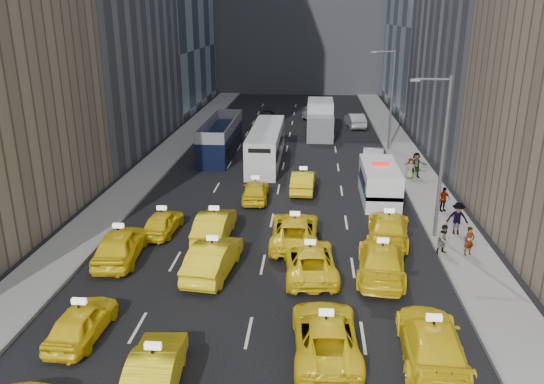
{
  "coord_description": "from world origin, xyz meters",
  "views": [
    {
      "loc": [
        2.32,
        -15.96,
        12.05
      ],
      "look_at": [
        0.04,
        13.47,
        2.0
      ],
      "focal_mm": 35.0,
      "sensor_mm": 36.0,
      "label": 1
    }
  ],
  "objects_px": {
    "nypd_van": "(379,183)",
    "pedestrian_0": "(469,241)",
    "city_bus": "(266,145)",
    "box_truck": "(320,119)",
    "double_decker": "(221,138)"
  },
  "relations": [
    {
      "from": "nypd_van",
      "to": "pedestrian_0",
      "type": "xyz_separation_m",
      "value": [
        3.6,
        -8.72,
        -0.25
      ]
    },
    {
      "from": "nypd_van",
      "to": "city_bus",
      "type": "height_order",
      "value": "city_bus"
    },
    {
      "from": "box_truck",
      "to": "city_bus",
      "type": "bearing_deg",
      "value": -118.98
    },
    {
      "from": "nypd_van",
      "to": "city_bus",
      "type": "relative_size",
      "value": 0.52
    },
    {
      "from": "nypd_van",
      "to": "city_bus",
      "type": "xyz_separation_m",
      "value": [
        -8.4,
        8.81,
        0.3
      ]
    },
    {
      "from": "double_decker",
      "to": "nypd_van",
      "type": "bearing_deg",
      "value": -48.58
    },
    {
      "from": "nypd_van",
      "to": "pedestrian_0",
      "type": "relative_size",
      "value": 3.93
    },
    {
      "from": "nypd_van",
      "to": "box_truck",
      "type": "relative_size",
      "value": 0.78
    },
    {
      "from": "nypd_van",
      "to": "double_decker",
      "type": "distance_m",
      "value": 16.77
    },
    {
      "from": "pedestrian_0",
      "to": "city_bus",
      "type": "bearing_deg",
      "value": 101.54
    },
    {
      "from": "city_bus",
      "to": "pedestrian_0",
      "type": "relative_size",
      "value": 7.54
    },
    {
      "from": "city_bus",
      "to": "box_truck",
      "type": "bearing_deg",
      "value": 61.66
    },
    {
      "from": "box_truck",
      "to": "pedestrian_0",
      "type": "xyz_separation_m",
      "value": [
        7.41,
        -28.14,
        -0.78
      ]
    },
    {
      "from": "box_truck",
      "to": "pedestrian_0",
      "type": "height_order",
      "value": "box_truck"
    },
    {
      "from": "pedestrian_0",
      "to": "box_truck",
      "type": "bearing_deg",
      "value": 81.91
    }
  ]
}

